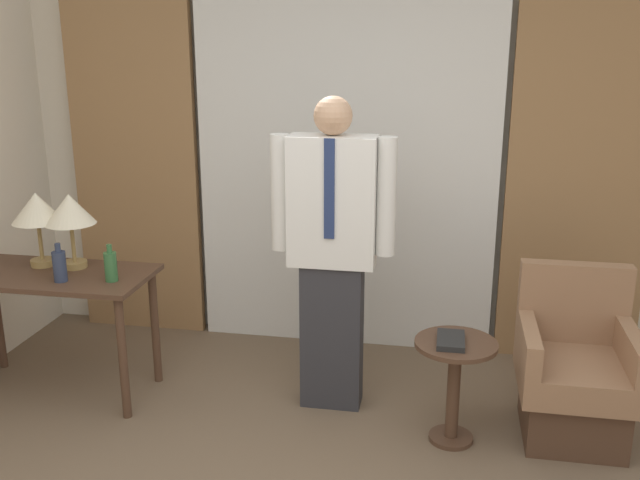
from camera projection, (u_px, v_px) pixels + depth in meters
The scene contains 13 objects.
wall_back at pixel (348, 150), 4.84m from camera, with size 10.00×0.06×2.70m.
curtain_sheer_center at pixel (346, 162), 4.74m from camera, with size 2.01×0.06×2.58m.
curtain_drape_left at pixel (135, 155), 5.00m from camera, with size 0.90×0.06×2.58m.
curtain_drape_right at pixel (581, 169), 4.48m from camera, with size 0.90×0.06×2.58m.
desk at pixel (51, 291), 4.21m from camera, with size 1.20×0.57×0.76m.
table_lamp_left at pixel (37, 211), 4.21m from camera, with size 0.29×0.29×0.45m.
table_lamp_right at pixel (70, 212), 4.17m from camera, with size 0.29×0.29×0.45m.
bottle_near_edge at pixel (60, 266), 4.00m from camera, with size 0.08×0.08×0.22m.
bottle_by_lamp at pixel (111, 266), 4.01m from camera, with size 0.07×0.07×0.22m.
person at pixel (332, 245), 3.97m from camera, with size 0.69×0.23×1.80m.
armchair at pixel (574, 376), 3.83m from camera, with size 0.60×0.63×0.90m.
side_table at pixel (454, 374), 3.74m from camera, with size 0.43×0.43×0.57m.
book at pixel (451, 340), 3.67m from camera, with size 0.14×0.24×0.03m.
Camera 1 is at (0.68, -2.14, 2.11)m, focal length 40.00 mm.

